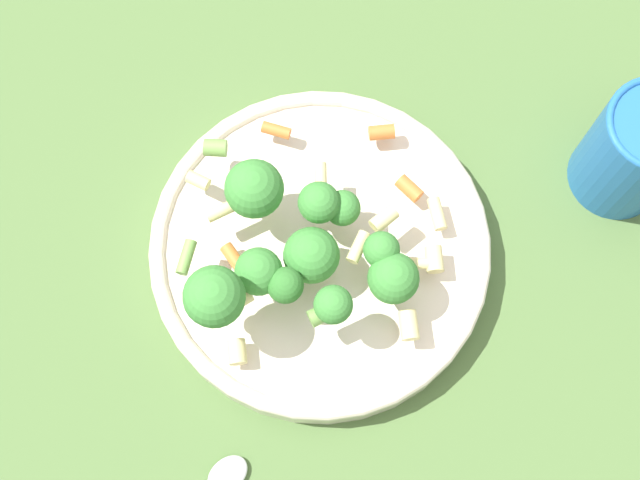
# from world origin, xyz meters

# --- Properties ---
(ground_plane) EXTENTS (3.00, 3.00, 0.00)m
(ground_plane) POSITION_xyz_m (0.00, 0.00, 0.00)
(ground_plane) COLOR #4C6B38
(bowl) EXTENTS (0.29, 0.29, 0.04)m
(bowl) POSITION_xyz_m (0.00, 0.00, 0.02)
(bowl) COLOR beige
(bowl) RESTS_ON ground_plane
(pasta_salad) EXTENTS (0.23, 0.24, 0.10)m
(pasta_salad) POSITION_xyz_m (-0.01, -0.02, 0.08)
(pasta_salad) COLOR #8CB766
(pasta_salad) RESTS_ON bowl
(cup) EXTENTS (0.08, 0.08, 0.12)m
(cup) POSITION_xyz_m (0.22, 0.16, 0.06)
(cup) COLOR #2366B2
(cup) RESTS_ON ground_plane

